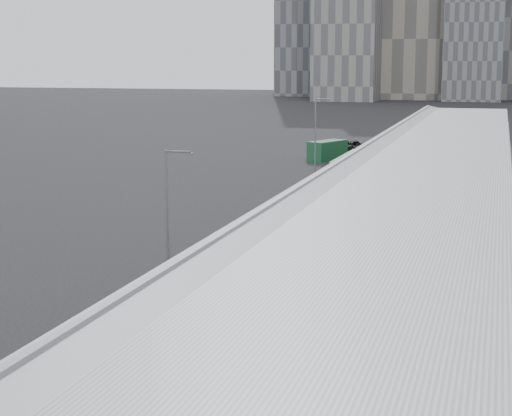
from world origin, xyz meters
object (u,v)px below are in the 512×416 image
at_px(bus_2, 170,321).
at_px(shipping_container, 327,151).
at_px(bus_3, 254,253).
at_px(bus_4, 289,225).
at_px(street_lamp_near, 169,200).
at_px(bus_6, 354,174).
at_px(suv, 355,146).
at_px(bus_7, 373,161).
at_px(bus_5, 326,197).
at_px(street_lamp_far, 317,131).
at_px(bus_8, 382,151).

distance_m(bus_2, shipping_container, 83.07).
xyz_separation_m(bus_2, bus_3, (-0.11, 15.55, 0.05)).
relative_size(bus_3, shipping_container, 1.90).
bearing_deg(bus_4, street_lamp_near, -121.55).
bearing_deg(bus_3, shipping_container, 100.08).
height_order(bus_4, bus_6, bus_6).
distance_m(street_lamp_near, suv, 79.76).
relative_size(bus_2, suv, 2.07).
bearing_deg(bus_7, bus_6, -92.63).
bearing_deg(bus_2, street_lamp_near, 105.92).
relative_size(bus_4, suv, 2.01).
distance_m(bus_3, bus_5, 24.53).
xyz_separation_m(bus_4, shipping_container, (-8.17, 56.47, -0.06)).
height_order(bus_3, bus_7, bus_3).
bearing_deg(bus_5, suv, 100.06).
height_order(bus_5, street_lamp_near, street_lamp_near).
distance_m(bus_5, street_lamp_far, 28.22).
bearing_deg(bus_2, shipping_container, 90.25).
bearing_deg(street_lamp_far, bus_4, -80.97).
bearing_deg(bus_8, bus_2, -91.65).
xyz_separation_m(bus_5, bus_7, (-0.05, 30.43, -0.10)).
height_order(bus_5, bus_8, bus_5).
relative_size(bus_6, suv, 2.32).
relative_size(shipping_container, suv, 1.12).
height_order(bus_3, street_lamp_near, street_lamp_near).
distance_m(shipping_container, suv, 13.13).
bearing_deg(bus_3, bus_7, 93.03).
distance_m(street_lamp_near, street_lamp_far, 51.27).
bearing_deg(bus_8, bus_5, -91.28).
relative_size(bus_5, street_lamp_far, 1.37).
xyz_separation_m(bus_6, suv, (-6.30, 39.16, -0.89)).
distance_m(bus_2, street_lamp_far, 67.68).
bearing_deg(bus_3, street_lamp_far, 100.37).
relative_size(bus_2, bus_4, 1.03).
distance_m(bus_4, street_lamp_near, 12.31).
xyz_separation_m(bus_4, bus_8, (-0.51, 58.06, 0.01)).
distance_m(bus_7, street_lamp_far, 8.43).
distance_m(bus_4, bus_8, 58.07).
bearing_deg(bus_7, bus_8, 90.39).
bearing_deg(street_lamp_far, bus_3, -82.64).
xyz_separation_m(shipping_container, suv, (1.91, 12.97, -0.59)).
distance_m(bus_2, bus_4, 26.17).
bearing_deg(bus_5, bus_4, -87.32).
bearing_deg(street_lamp_far, shipping_container, 96.10).
relative_size(bus_2, bus_7, 1.02).
xyz_separation_m(bus_8, street_lamp_near, (-5.51, -68.28, 3.33)).
bearing_deg(bus_6, bus_2, -89.15).
bearing_deg(bus_7, bus_5, -92.17).
height_order(bus_4, street_lamp_near, street_lamp_near).
distance_m(bus_7, suv, 25.91).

